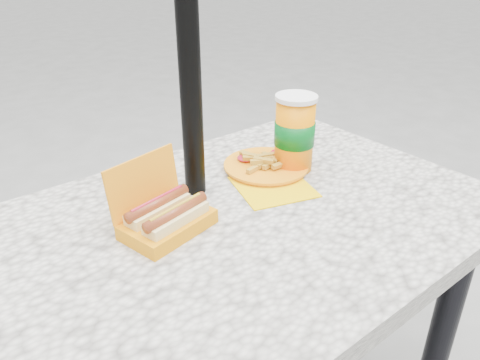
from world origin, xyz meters
TOP-DOWN VIEW (x-y plane):
  - picnic_table at (0.00, 0.00)m, footprint 1.20×0.80m
  - umbrella_pole at (0.00, 0.16)m, footprint 0.05×0.05m
  - hotdog_box at (-0.15, 0.05)m, footprint 0.21×0.17m
  - fries_plate at (0.21, 0.13)m, footprint 0.28×0.31m
  - soda_cup at (0.27, 0.10)m, footprint 0.11×0.11m

SIDE VIEW (x-z plane):
  - picnic_table at x=0.00m, z-range 0.27..1.02m
  - fries_plate at x=0.21m, z-range 0.74..0.78m
  - hotdog_box at x=-0.15m, z-range 0.71..0.86m
  - soda_cup at x=0.27m, z-range 0.75..0.95m
  - umbrella_pole at x=0.00m, z-range 0.00..2.20m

